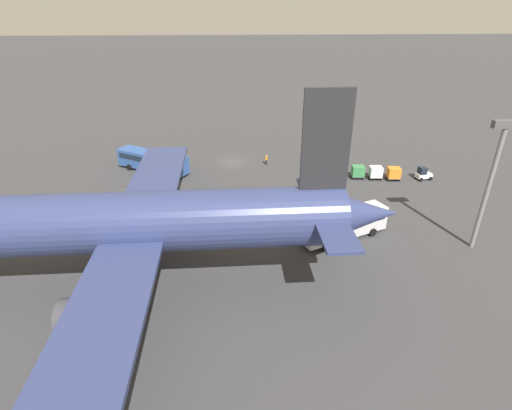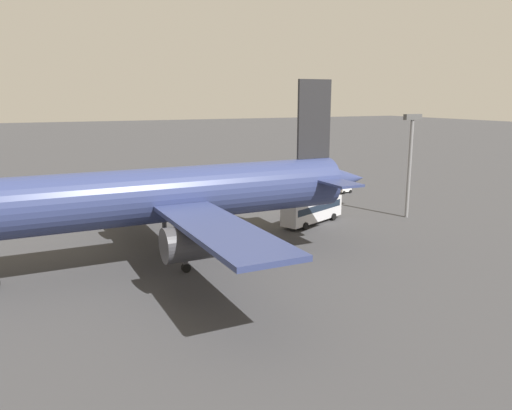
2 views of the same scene
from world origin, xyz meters
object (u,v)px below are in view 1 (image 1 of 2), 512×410
(worker_person, at_px, (266,160))
(cargo_cart_green, at_px, (358,171))
(shuttle_bus_far, at_px, (344,223))
(baggage_tug, at_px, (423,174))
(airplane, at_px, (119,224))
(cargo_cart_white, at_px, (376,172))
(shuttle_bus_near, at_px, (153,160))
(cargo_cart_orange, at_px, (394,173))

(worker_person, relative_size, cargo_cart_green, 0.84)
(shuttle_bus_far, height_order, baggage_tug, shuttle_bus_far)
(airplane, bearing_deg, cargo_cart_white, -143.57)
(shuttle_bus_near, distance_m, cargo_cart_white, 36.27)
(airplane, height_order, cargo_cart_orange, airplane)
(baggage_tug, bearing_deg, shuttle_bus_far, 33.29)
(airplane, distance_m, cargo_cart_green, 40.17)
(worker_person, xyz_separation_m, cargo_cart_green, (-14.14, 6.79, 0.32))
(airplane, height_order, baggage_tug, airplane)
(cargo_cart_white, bearing_deg, cargo_cart_green, -9.39)
(worker_person, xyz_separation_m, cargo_cart_white, (-16.87, 7.24, 0.32))
(worker_person, xyz_separation_m, cargo_cart_orange, (-19.60, 7.77, 0.32))
(shuttle_bus_near, relative_size, shuttle_bus_far, 1.12)
(shuttle_bus_far, xyz_separation_m, cargo_cart_white, (-9.50, -17.28, -0.79))
(cargo_cart_white, bearing_deg, airplane, 37.51)
(worker_person, bearing_deg, cargo_cart_white, 156.78)
(shuttle_bus_near, bearing_deg, shuttle_bus_far, 170.15)
(airplane, xyz_separation_m, cargo_cart_orange, (-35.69, -24.77, -6.01))
(cargo_cart_orange, xyz_separation_m, cargo_cart_green, (5.45, -0.98, 0.00))
(cargo_cart_orange, relative_size, cargo_cart_white, 1.00)
(worker_person, relative_size, cargo_cart_white, 0.84)
(airplane, distance_m, cargo_cart_orange, 43.86)
(cargo_cart_green, bearing_deg, cargo_cart_white, 170.61)
(shuttle_bus_near, bearing_deg, cargo_cart_green, -157.56)
(cargo_cart_orange, bearing_deg, cargo_cart_white, -11.07)
(baggage_tug, height_order, worker_person, baggage_tug)
(shuttle_bus_near, xyz_separation_m, baggage_tug, (-43.41, 5.72, -1.00))
(shuttle_bus_near, height_order, shuttle_bus_far, shuttle_bus_far)
(shuttle_bus_far, distance_m, cargo_cart_orange, 20.75)
(cargo_cart_orange, bearing_deg, cargo_cart_green, -10.23)
(cargo_cart_white, bearing_deg, shuttle_bus_far, 61.20)
(baggage_tug, distance_m, cargo_cart_white, 7.55)
(shuttle_bus_far, bearing_deg, airplane, -4.97)
(airplane, xyz_separation_m, baggage_tug, (-40.49, -24.76, -6.26))
(shuttle_bus_near, xyz_separation_m, cargo_cart_orange, (-38.62, 5.71, -0.75))
(shuttle_bus_far, relative_size, cargo_cart_orange, 5.40)
(baggage_tug, height_order, cargo_cart_white, baggage_tug)
(airplane, distance_m, cargo_cart_white, 41.99)
(worker_person, bearing_deg, airplane, 63.68)
(cargo_cart_green, bearing_deg, shuttle_bus_far, 69.09)
(shuttle_bus_near, bearing_deg, baggage_tug, -156.96)
(worker_person, bearing_deg, cargo_cart_orange, 158.37)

